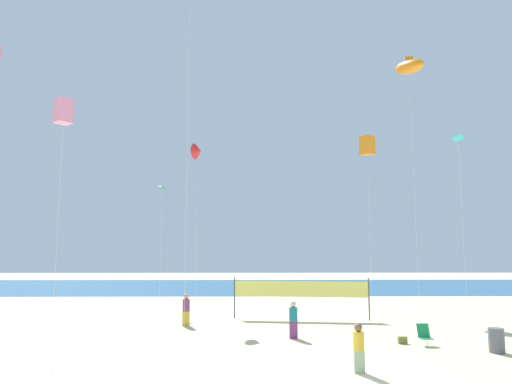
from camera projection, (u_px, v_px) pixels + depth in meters
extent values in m
plane|color=beige|center=(305.00, 375.00, 15.31)|extent=(120.00, 120.00, 0.00)
cube|color=#28608C|center=(267.00, 286.00, 49.25)|extent=(120.00, 20.00, 0.01)
cube|color=gold|center=(186.00, 319.00, 24.76)|extent=(0.37, 0.22, 0.77)
cylinder|color=#7A3872|center=(186.00, 305.00, 24.84)|extent=(0.39, 0.39, 0.64)
sphere|color=tan|center=(186.00, 296.00, 24.90)|extent=(0.28, 0.28, 0.28)
cube|color=#7A3872|center=(293.00, 330.00, 21.39)|extent=(0.37, 0.22, 0.77)
cylinder|color=#19727A|center=(293.00, 314.00, 21.47)|extent=(0.39, 0.39, 0.64)
sphere|color=beige|center=(293.00, 304.00, 21.52)|extent=(0.29, 0.29, 0.29)
cube|color=#99B28C|center=(359.00, 362.00, 15.55)|extent=(0.36, 0.21, 0.74)
cylinder|color=gold|center=(359.00, 341.00, 15.63)|extent=(0.37, 0.37, 0.61)
sphere|color=brown|center=(358.00, 327.00, 15.68)|extent=(0.27, 0.27, 0.27)
cube|color=#1E8C4C|center=(426.00, 338.00, 19.74)|extent=(0.52, 0.48, 0.03)
cube|color=#1E8C4C|center=(423.00, 330.00, 20.06)|extent=(0.52, 0.23, 0.57)
cylinder|color=silver|center=(427.00, 343.00, 19.58)|extent=(0.03, 0.03, 0.32)
cylinder|color=silver|center=(425.00, 342.00, 19.86)|extent=(0.03, 0.03, 0.32)
cylinder|color=#595960|center=(496.00, 340.00, 18.52)|extent=(0.61, 0.61, 0.96)
cylinder|color=#4C4C51|center=(234.00, 297.00, 27.63)|extent=(0.08, 0.08, 2.40)
cylinder|color=#4C4C51|center=(369.00, 299.00, 26.77)|extent=(0.08, 0.08, 2.40)
cube|color=#EAE566|center=(301.00, 289.00, 27.26)|extent=(7.84, 0.99, 0.90)
cube|color=olive|center=(402.00, 340.00, 20.20)|extent=(0.38, 0.19, 0.31)
cylinder|color=silver|center=(370.00, 225.00, 32.38)|extent=(0.01, 0.01, 11.41)
cube|color=orange|center=(367.00, 146.00, 33.06)|extent=(1.17, 1.17, 1.33)
cylinder|color=silver|center=(57.00, 229.00, 18.73)|extent=(0.01, 0.01, 9.85)
cube|color=pink|center=(63.00, 111.00, 19.31)|extent=(0.89, 0.89, 1.01)
cylinder|color=silver|center=(414.00, 189.00, 27.71)|extent=(0.01, 0.01, 15.29)
ellipsoid|color=orange|center=(409.00, 67.00, 28.62)|extent=(1.72, 2.76, 1.33)
cube|color=orange|center=(409.00, 61.00, 28.66)|extent=(0.50, 0.06, 0.62)
cylinder|color=silver|center=(161.00, 247.00, 32.67)|extent=(0.01, 0.01, 8.42)
pyramid|color=green|center=(163.00, 187.00, 33.17)|extent=(0.54, 0.53, 0.35)
cylinder|color=silver|center=(188.00, 126.00, 19.52)|extent=(0.01, 0.01, 18.61)
cylinder|color=silver|center=(463.00, 227.00, 27.84)|extent=(0.01, 0.01, 10.85)
pyramid|color=#26BFCC|center=(458.00, 138.00, 28.51)|extent=(0.61, 0.63, 0.35)
cylinder|color=silver|center=(197.00, 231.00, 29.51)|extent=(0.01, 0.01, 10.42)
cone|color=red|center=(198.00, 151.00, 30.12)|extent=(0.86, 1.14, 1.05)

